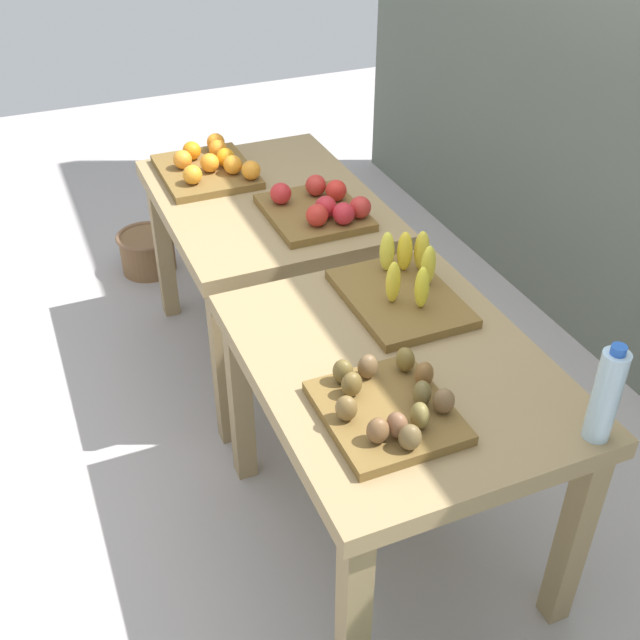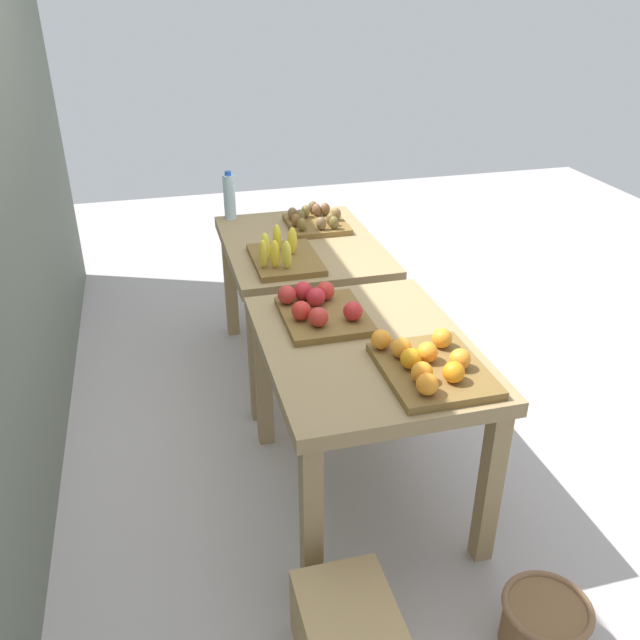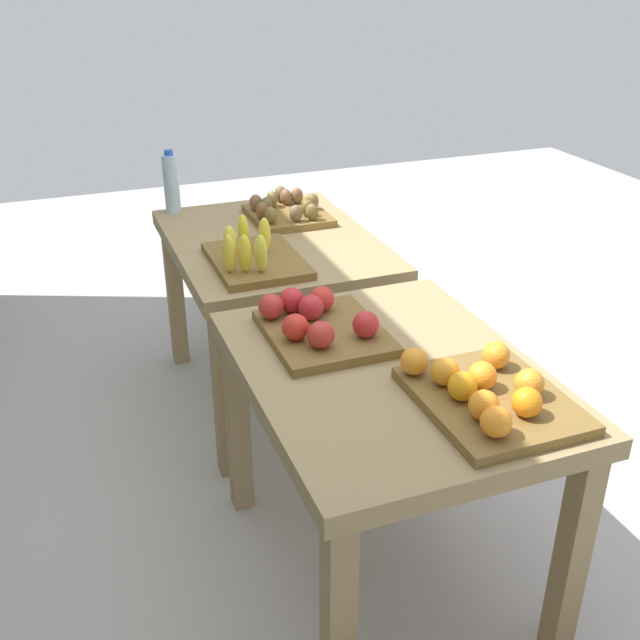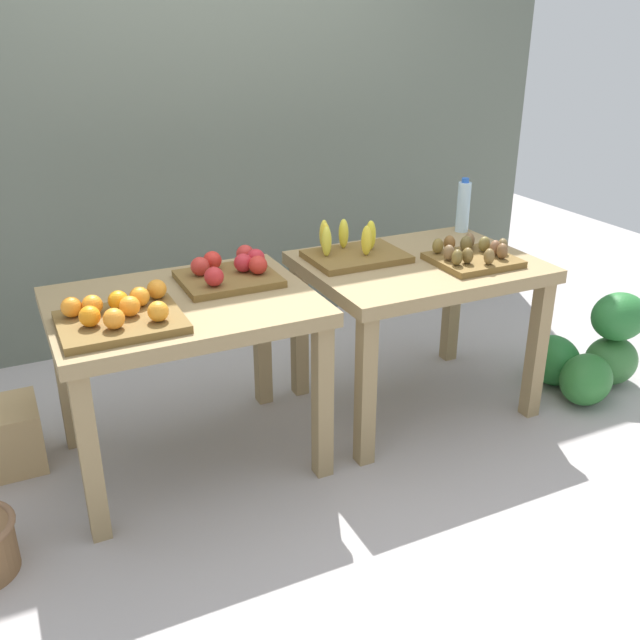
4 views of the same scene
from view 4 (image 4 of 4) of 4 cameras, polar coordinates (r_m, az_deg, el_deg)
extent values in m
plane|color=#ABA4A3|center=(3.37, -0.80, -8.73)|extent=(8.00, 8.00, 0.00)
cube|color=#60675A|center=(4.13, -9.29, 19.09)|extent=(4.40, 0.12, 3.00)
cube|color=#987E53|center=(2.88, -11.06, 1.08)|extent=(1.04, 0.80, 0.06)
cube|color=#987E53|center=(2.68, -18.09, -10.56)|extent=(0.07, 0.07, 0.69)
cube|color=#987E53|center=(2.89, 0.21, -6.62)|extent=(0.07, 0.07, 0.69)
cube|color=#987E53|center=(3.27, -19.93, -4.33)|extent=(0.07, 0.07, 0.69)
cube|color=#987E53|center=(3.45, -4.72, -1.48)|extent=(0.07, 0.07, 0.69)
cube|color=#987E53|center=(3.31, 8.00, 4.29)|extent=(1.04, 0.80, 0.06)
cube|color=#987E53|center=(2.97, 3.70, -5.77)|extent=(0.07, 0.07, 0.69)
cube|color=#987E53|center=(3.47, 17.11, -2.32)|extent=(0.07, 0.07, 0.69)
cube|color=#987E53|center=(3.52, -1.68, -0.89)|extent=(0.07, 0.07, 0.69)
cube|color=#987E53|center=(3.95, 10.62, 1.51)|extent=(0.07, 0.07, 0.69)
cube|color=brown|center=(2.67, -15.80, -0.17)|extent=(0.44, 0.36, 0.03)
sphere|color=orange|center=(2.56, -16.32, 0.10)|extent=(0.09, 0.09, 0.08)
sphere|color=orange|center=(2.66, -15.12, 1.09)|extent=(0.10, 0.10, 0.08)
sphere|color=orange|center=(2.80, -13.06, 2.45)|extent=(0.11, 0.11, 0.08)
sphere|color=orange|center=(2.74, -14.38, 1.85)|extent=(0.08, 0.08, 0.08)
sphere|color=orange|center=(2.61, -18.12, 0.28)|extent=(0.10, 0.10, 0.08)
sphere|color=orange|center=(2.59, -12.95, 0.69)|extent=(0.09, 0.09, 0.08)
sphere|color=orange|center=(2.71, -19.45, 0.99)|extent=(0.09, 0.09, 0.08)
sphere|color=orange|center=(2.72, -16.00, 1.53)|extent=(0.11, 0.11, 0.08)
sphere|color=orange|center=(2.71, -17.93, 1.16)|extent=(0.09, 0.09, 0.08)
cube|color=brown|center=(3.02, -7.42, 3.33)|extent=(0.40, 0.34, 0.03)
sphere|color=red|center=(3.02, -9.67, 4.30)|extent=(0.11, 0.11, 0.08)
sphere|color=red|center=(2.89, -8.56, 3.49)|extent=(0.11, 0.11, 0.08)
sphere|color=red|center=(3.03, -6.23, 4.62)|extent=(0.10, 0.10, 0.08)
sphere|color=red|center=(3.09, -5.22, 5.02)|extent=(0.10, 0.10, 0.08)
sphere|color=red|center=(3.15, -6.07, 5.34)|extent=(0.11, 0.11, 0.08)
sphere|color=red|center=(3.00, -5.03, 4.45)|extent=(0.09, 0.09, 0.08)
sphere|color=red|center=(3.08, -8.69, 4.79)|extent=(0.09, 0.09, 0.08)
cube|color=brown|center=(3.28, 2.95, 5.15)|extent=(0.44, 0.32, 0.03)
ellipsoid|color=yellow|center=(3.23, 3.77, 6.43)|extent=(0.06, 0.06, 0.14)
ellipsoid|color=yellow|center=(3.26, 0.46, 6.66)|extent=(0.07, 0.07, 0.14)
ellipsoid|color=yellow|center=(3.33, 1.92, 7.00)|extent=(0.06, 0.06, 0.14)
ellipsoid|color=yellow|center=(3.31, 0.33, 6.93)|extent=(0.07, 0.06, 0.14)
ellipsoid|color=yellow|center=(3.21, 0.54, 6.37)|extent=(0.06, 0.06, 0.14)
ellipsoid|color=yellow|center=(3.31, 4.12, 6.85)|extent=(0.06, 0.05, 0.14)
cube|color=brown|center=(3.30, 12.25, 4.75)|extent=(0.36, 0.32, 0.03)
ellipsoid|color=brown|center=(3.29, 14.51, 5.42)|extent=(0.06, 0.07, 0.07)
ellipsoid|color=olive|center=(3.30, 9.50, 5.93)|extent=(0.07, 0.06, 0.07)
ellipsoid|color=olive|center=(3.37, 13.14, 5.99)|extent=(0.06, 0.05, 0.07)
ellipsoid|color=brown|center=(3.21, 10.38, 5.37)|extent=(0.05, 0.06, 0.07)
ellipsoid|color=brown|center=(3.36, 11.73, 6.07)|extent=(0.07, 0.07, 0.07)
ellipsoid|color=brown|center=(3.19, 11.84, 5.12)|extent=(0.05, 0.06, 0.07)
ellipsoid|color=brown|center=(3.36, 14.53, 5.81)|extent=(0.07, 0.07, 0.07)
ellipsoid|color=brown|center=(3.20, 13.51, 5.02)|extent=(0.07, 0.07, 0.07)
ellipsoid|color=brown|center=(3.16, 11.03, 5.00)|extent=(0.07, 0.07, 0.07)
ellipsoid|color=brown|center=(3.42, 11.99, 6.33)|extent=(0.07, 0.07, 0.07)
ellipsoid|color=brown|center=(3.32, 13.97, 5.67)|extent=(0.07, 0.07, 0.07)
ellipsoid|color=brown|center=(3.36, 10.42, 6.15)|extent=(0.07, 0.07, 0.07)
cylinder|color=silver|center=(3.76, 11.50, 8.93)|extent=(0.07, 0.07, 0.26)
cylinder|color=blue|center=(3.73, 11.67, 11.00)|extent=(0.04, 0.04, 0.02)
ellipsoid|color=#377437|center=(4.01, 22.46, -3.04)|extent=(0.33, 0.30, 0.25)
ellipsoid|color=#257330|center=(3.90, 18.36, -3.09)|extent=(0.31, 0.35, 0.26)
ellipsoid|color=#2E7330|center=(3.77, 20.70, -4.51)|extent=(0.40, 0.38, 0.25)
ellipsoid|color=#277031|center=(3.91, 23.02, 0.26)|extent=(0.30, 0.25, 0.25)
camera|label=1|loc=(3.69, 40.16, 23.34)|focal=43.66mm
camera|label=2|loc=(3.66, -53.23, 18.53)|focal=37.21mm
camera|label=3|loc=(3.57, -44.62, 17.54)|focal=42.05mm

